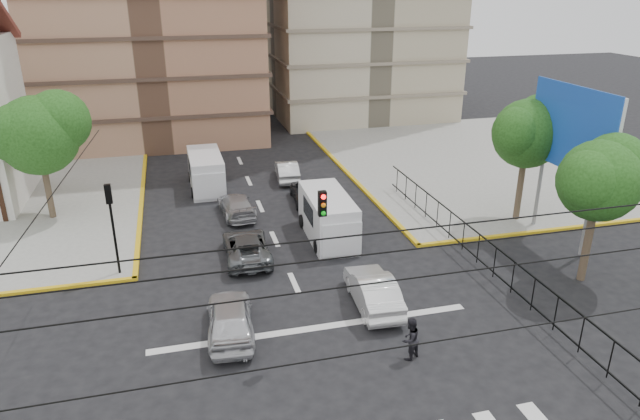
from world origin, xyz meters
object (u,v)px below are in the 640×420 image
object	(u,v)px
van_left_lane	(206,173)
car_silver_front_left	(230,318)
traffic_light_nw	(111,214)
van_right_lane	(329,219)
car_white_front_right	(373,290)
pedestrian_crosswalk	(410,339)

from	to	relation	value
van_left_lane	car_silver_front_left	distance (m)	17.25
traffic_light_nw	van_right_lane	bearing A→B (deg)	7.54
van_right_lane	car_white_front_right	bearing A→B (deg)	-88.57
traffic_light_nw	car_white_front_right	xyz separation A→B (m)	(10.64, -5.52, -2.37)
traffic_light_nw	van_right_lane	xyz separation A→B (m)	(10.62, 1.41, -1.92)
van_left_lane	pedestrian_crosswalk	bearing A→B (deg)	-74.87
van_right_lane	car_white_front_right	distance (m)	6.94
car_silver_front_left	pedestrian_crosswalk	world-z (taller)	pedestrian_crosswalk
van_right_lane	van_left_lane	distance (m)	11.24
traffic_light_nw	pedestrian_crosswalk	bearing A→B (deg)	-41.17
van_left_lane	car_silver_front_left	xyz separation A→B (m)	(-0.35, -17.24, -0.40)
pedestrian_crosswalk	van_right_lane	bearing A→B (deg)	-117.91
traffic_light_nw	car_white_front_right	distance (m)	12.21
traffic_light_nw	van_right_lane	world-z (taller)	traffic_light_nw
van_right_lane	car_white_front_right	size ratio (longest dim) A/B	1.22
car_silver_front_left	pedestrian_crosswalk	bearing A→B (deg)	157.12
car_white_front_right	pedestrian_crosswalk	bearing A→B (deg)	94.29
van_right_lane	pedestrian_crosswalk	size ratio (longest dim) A/B	3.31
pedestrian_crosswalk	car_white_front_right	bearing A→B (deg)	-117.38
van_left_lane	pedestrian_crosswalk	distance (m)	21.24
van_right_lane	pedestrian_crosswalk	distance (m)	10.77
traffic_light_nw	car_silver_front_left	size ratio (longest dim) A/B	1.00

